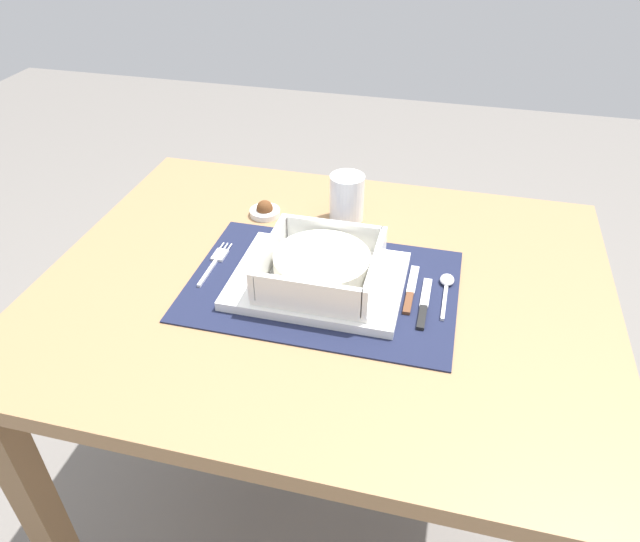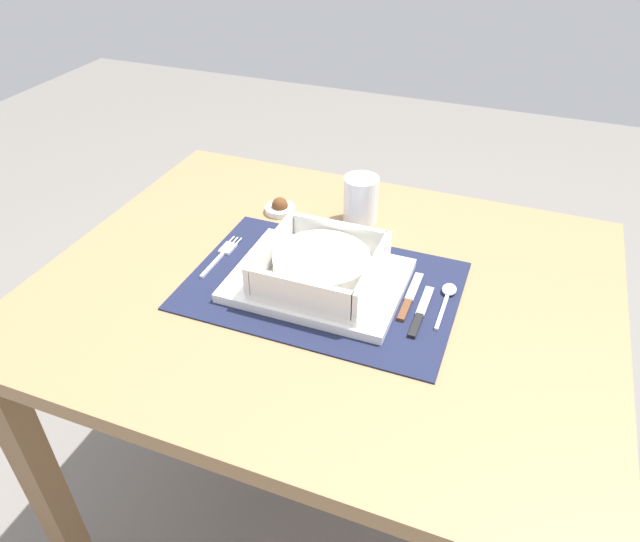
{
  "view_description": "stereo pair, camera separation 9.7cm",
  "coord_description": "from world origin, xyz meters",
  "px_view_note": "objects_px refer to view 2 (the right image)",
  "views": [
    {
      "loc": [
        0.18,
        -0.77,
        1.35
      ],
      "look_at": [
        -0.0,
        -0.02,
        0.78
      ],
      "focal_mm": 32.82,
      "sensor_mm": 36.0,
      "label": 1
    },
    {
      "loc": [
        0.28,
        -0.74,
        1.35
      ],
      "look_at": [
        -0.0,
        -0.02,
        0.78
      ],
      "focal_mm": 32.82,
      "sensor_mm": 36.0,
      "label": 2
    }
  ],
  "objects_px": {
    "dining_table": "(325,328)",
    "drinking_glass": "(361,202)",
    "porridge_bowl": "(321,267)",
    "spoon": "(448,294)",
    "bread_knife": "(409,299)",
    "fork": "(223,253)",
    "butter_knife": "(420,314)",
    "condiment_saucer": "(280,208)"
  },
  "relations": [
    {
      "from": "condiment_saucer",
      "to": "porridge_bowl",
      "type": "bearing_deg",
      "value": -50.95
    },
    {
      "from": "dining_table",
      "to": "porridge_bowl",
      "type": "height_order",
      "value": "porridge_bowl"
    },
    {
      "from": "dining_table",
      "to": "fork",
      "type": "distance_m",
      "value": 0.23
    },
    {
      "from": "porridge_bowl",
      "to": "bread_knife",
      "type": "xyz_separation_m",
      "value": [
        0.15,
        0.02,
        -0.04
      ]
    },
    {
      "from": "porridge_bowl",
      "to": "spoon",
      "type": "distance_m",
      "value": 0.21
    },
    {
      "from": "dining_table",
      "to": "drinking_glass",
      "type": "bearing_deg",
      "value": 91.9
    },
    {
      "from": "porridge_bowl",
      "to": "condiment_saucer",
      "type": "relative_size",
      "value": 3.08
    },
    {
      "from": "spoon",
      "to": "dining_table",
      "type": "bearing_deg",
      "value": -170.0
    },
    {
      "from": "butter_knife",
      "to": "drinking_glass",
      "type": "height_order",
      "value": "drinking_glass"
    },
    {
      "from": "spoon",
      "to": "condiment_saucer",
      "type": "relative_size",
      "value": 1.95
    },
    {
      "from": "dining_table",
      "to": "drinking_glass",
      "type": "distance_m",
      "value": 0.26
    },
    {
      "from": "dining_table",
      "to": "condiment_saucer",
      "type": "xyz_separation_m",
      "value": [
        -0.17,
        0.18,
        0.12
      ]
    },
    {
      "from": "porridge_bowl",
      "to": "fork",
      "type": "height_order",
      "value": "porridge_bowl"
    },
    {
      "from": "bread_knife",
      "to": "drinking_glass",
      "type": "distance_m",
      "value": 0.27
    },
    {
      "from": "drinking_glass",
      "to": "condiment_saucer",
      "type": "relative_size",
      "value": 1.54
    },
    {
      "from": "fork",
      "to": "butter_knife",
      "type": "xyz_separation_m",
      "value": [
        0.37,
        -0.04,
        0.0
      ]
    },
    {
      "from": "porridge_bowl",
      "to": "condiment_saucer",
      "type": "xyz_separation_m",
      "value": [
        -0.17,
        0.21,
        -0.03
      ]
    },
    {
      "from": "bread_knife",
      "to": "condiment_saucer",
      "type": "distance_m",
      "value": 0.37
    },
    {
      "from": "fork",
      "to": "condiment_saucer",
      "type": "height_order",
      "value": "condiment_saucer"
    },
    {
      "from": "porridge_bowl",
      "to": "bread_knife",
      "type": "distance_m",
      "value": 0.15
    },
    {
      "from": "porridge_bowl",
      "to": "drinking_glass",
      "type": "xyz_separation_m",
      "value": [
        -0.01,
        0.23,
        -0.0
      ]
    },
    {
      "from": "butter_knife",
      "to": "condiment_saucer",
      "type": "distance_m",
      "value": 0.4
    },
    {
      "from": "dining_table",
      "to": "spoon",
      "type": "distance_m",
      "value": 0.23
    },
    {
      "from": "drinking_glass",
      "to": "porridge_bowl",
      "type": "bearing_deg",
      "value": -88.64
    },
    {
      "from": "fork",
      "to": "spoon",
      "type": "xyz_separation_m",
      "value": [
        0.4,
        0.02,
        0.0
      ]
    },
    {
      "from": "fork",
      "to": "condiment_saucer",
      "type": "distance_m",
      "value": 0.18
    },
    {
      "from": "fork",
      "to": "bread_knife",
      "type": "bearing_deg",
      "value": -3.88
    },
    {
      "from": "bread_knife",
      "to": "butter_knife",
      "type": "bearing_deg",
      "value": -49.32
    },
    {
      "from": "fork",
      "to": "butter_knife",
      "type": "distance_m",
      "value": 0.37
    },
    {
      "from": "bread_knife",
      "to": "fork",
      "type": "bearing_deg",
      "value": 179.69
    },
    {
      "from": "dining_table",
      "to": "drinking_glass",
      "type": "height_order",
      "value": "drinking_glass"
    },
    {
      "from": "porridge_bowl",
      "to": "spoon",
      "type": "bearing_deg",
      "value": 13.58
    },
    {
      "from": "condiment_saucer",
      "to": "dining_table",
      "type": "bearing_deg",
      "value": -47.6
    },
    {
      "from": "porridge_bowl",
      "to": "drinking_glass",
      "type": "height_order",
      "value": "drinking_glass"
    },
    {
      "from": "dining_table",
      "to": "spoon",
      "type": "bearing_deg",
      "value": 7.86
    },
    {
      "from": "spoon",
      "to": "butter_knife",
      "type": "distance_m",
      "value": 0.07
    },
    {
      "from": "spoon",
      "to": "bread_knife",
      "type": "xyz_separation_m",
      "value": [
        -0.06,
        -0.03,
        -0.0
      ]
    },
    {
      "from": "butter_knife",
      "to": "bread_knife",
      "type": "distance_m",
      "value": 0.04
    },
    {
      "from": "fork",
      "to": "porridge_bowl",
      "type": "bearing_deg",
      "value": -9.9
    },
    {
      "from": "fork",
      "to": "bread_knife",
      "type": "distance_m",
      "value": 0.35
    },
    {
      "from": "butter_knife",
      "to": "condiment_saucer",
      "type": "height_order",
      "value": "condiment_saucer"
    },
    {
      "from": "porridge_bowl",
      "to": "bread_knife",
      "type": "height_order",
      "value": "porridge_bowl"
    }
  ]
}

